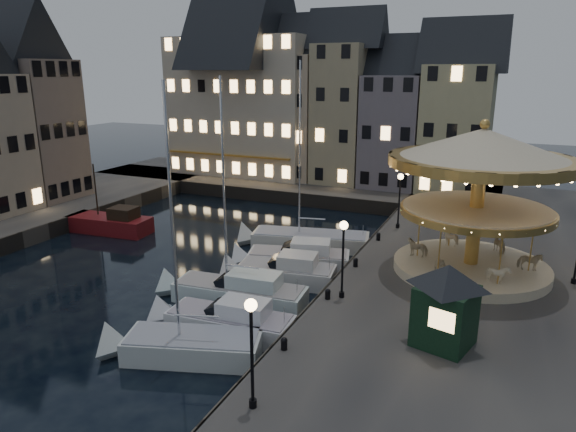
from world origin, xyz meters
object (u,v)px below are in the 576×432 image
at_px(streetlamp_b, 343,248).
at_px(bollard_b, 328,294).
at_px(bollard_c, 356,262).
at_px(motorboat_b, 223,321).
at_px(motorboat_e, 293,259).
at_px(streetlamp_a, 252,338).
at_px(motorboat_a, 181,347).
at_px(streetlamp_c, 400,193).
at_px(bollard_d, 378,236).
at_px(motorboat_d, 280,272).
at_px(motorboat_c, 233,291).
at_px(red_fishing_boat, 111,224).
at_px(bollard_a, 284,343).
at_px(carousel, 480,174).
at_px(motorboat_f, 303,240).
at_px(ticket_kiosk, 447,291).

distance_m(streetlamp_b, bollard_b, 2.54).
xyz_separation_m(bollard_b, bollard_c, (0.00, 5.00, 0.00)).
bearing_deg(motorboat_b, motorboat_e, 92.09).
relative_size(streetlamp_a, motorboat_a, 0.34).
xyz_separation_m(streetlamp_a, streetlamp_c, (0.00, 23.50, 0.00)).
xyz_separation_m(bollard_d, motorboat_d, (-4.49, -6.74, -0.96)).
height_order(streetlamp_c, bollard_c, streetlamp_c).
bearing_deg(streetlamp_c, motorboat_b, -106.07).
bearing_deg(bollard_d, bollard_b, -90.00).
bearing_deg(bollard_b, motorboat_b, -143.01).
bearing_deg(streetlamp_b, streetlamp_a, -90.00).
bearing_deg(motorboat_c, red_fishing_boat, 154.64).
height_order(streetlamp_b, bollard_b, streetlamp_b).
height_order(bollard_a, red_fishing_boat, red_fishing_boat).
relative_size(motorboat_a, carousel, 1.19).
bearing_deg(streetlamp_c, streetlamp_a, -90.00).
bearing_deg(motorboat_f, motorboat_e, -76.66).
height_order(bollard_b, motorboat_b, motorboat_b).
distance_m(streetlamp_b, bollard_a, 6.50).
relative_size(streetlamp_a, bollard_c, 7.32).
bearing_deg(bollard_b, streetlamp_a, -86.39).
relative_size(bollard_b, bollard_c, 1.00).
distance_m(streetlamp_b, streetlamp_c, 13.50).
bearing_deg(motorboat_a, motorboat_c, 96.83).
relative_size(bollard_a, red_fishing_boat, 0.08).
height_order(streetlamp_b, bollard_c, streetlamp_b).
relative_size(bollard_a, motorboat_d, 0.08).
distance_m(streetlamp_a, motorboat_b, 8.64).
bearing_deg(motorboat_c, bollard_d, 61.52).
bearing_deg(motorboat_b, bollard_c, 62.16).
distance_m(bollard_b, motorboat_e, 7.96).
height_order(motorboat_f, ticket_kiosk, motorboat_f).
bearing_deg(red_fishing_boat, carousel, -0.98).
distance_m(motorboat_c, carousel, 15.44).
xyz_separation_m(streetlamp_b, ticket_kiosk, (5.52, -2.77, -0.23)).
distance_m(bollard_a, ticket_kiosk, 7.26).
relative_size(motorboat_c, motorboat_d, 1.61).
bearing_deg(bollard_d, motorboat_e, -138.60).
relative_size(motorboat_a, red_fishing_boat, 1.69).
height_order(streetlamp_c, bollard_a, streetlamp_c).
xyz_separation_m(bollard_c, motorboat_c, (-5.69, -4.99, -0.92)).
distance_m(motorboat_b, motorboat_f, 13.89).
xyz_separation_m(bollard_c, motorboat_d, (-4.49, -1.24, -0.96)).
distance_m(streetlamp_c, bollard_b, 14.22).
xyz_separation_m(bollard_b, motorboat_f, (-5.73, 10.53, -1.07)).
bearing_deg(motorboat_c, streetlamp_b, 4.47).
xyz_separation_m(bollard_d, carousel, (6.44, -3.50, 5.58)).
bearing_deg(bollard_a, streetlamp_c, 88.24).
bearing_deg(ticket_kiosk, bollard_b, 159.66).
distance_m(motorboat_e, carousel, 12.97).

